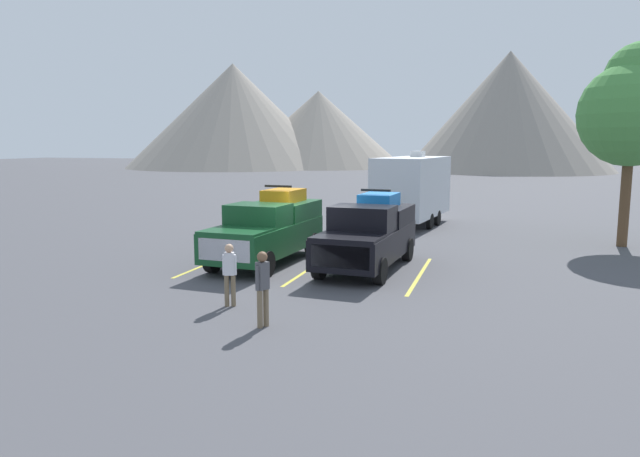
% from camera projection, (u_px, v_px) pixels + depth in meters
% --- Properties ---
extents(ground_plane, '(240.00, 240.00, 0.00)m').
position_uv_depth(ground_plane, '(309.00, 269.00, 19.35)').
color(ground_plane, '#47474C').
extents(pickup_truck_a, '(2.49, 5.85, 2.66)m').
position_uv_depth(pickup_truck_a, '(269.00, 228.00, 20.40)').
color(pickup_truck_a, '#144723').
rests_on(pickup_truck_a, ground).
extents(pickup_truck_b, '(2.49, 5.67, 2.59)m').
position_uv_depth(pickup_truck_b, '(369.00, 233.00, 19.41)').
color(pickup_truck_b, black).
rests_on(pickup_truck_b, ground).
extents(lot_stripe_a, '(0.12, 5.50, 0.01)m').
position_uv_depth(lot_stripe_a, '(214.00, 261.00, 20.62)').
color(lot_stripe_a, gold).
rests_on(lot_stripe_a, ground).
extents(lot_stripe_b, '(0.12, 5.50, 0.01)m').
position_uv_depth(lot_stripe_b, '(311.00, 268.00, 19.55)').
color(lot_stripe_b, gold).
rests_on(lot_stripe_b, ground).
extents(lot_stripe_c, '(0.12, 5.50, 0.01)m').
position_uv_depth(lot_stripe_c, '(420.00, 275.00, 18.48)').
color(lot_stripe_c, gold).
rests_on(lot_stripe_c, ground).
extents(camper_trailer_a, '(3.30, 7.37, 3.76)m').
position_uv_depth(camper_trailer_a, '(412.00, 187.00, 29.25)').
color(camper_trailer_a, silver).
rests_on(camper_trailer_a, ground).
extents(person_a, '(0.30, 0.36, 1.75)m').
position_uv_depth(person_a, '(263.00, 284.00, 13.13)').
color(person_a, '#726047').
rests_on(person_a, ground).
extents(person_b, '(0.34, 0.26, 1.63)m').
position_uv_depth(person_b, '(230.00, 271.00, 14.83)').
color(person_b, '#726047').
rests_on(person_b, ground).
extents(tree_a, '(4.09, 4.09, 8.13)m').
position_uv_depth(tree_a, '(634.00, 106.00, 22.90)').
color(tree_a, brown).
rests_on(tree_a, ground).
extents(mountain_ridge, '(125.67, 39.22, 17.63)m').
position_uv_depth(mountain_ridge, '(400.00, 119.00, 93.30)').
color(mountain_ridge, gray).
rests_on(mountain_ridge, ground).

